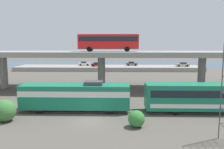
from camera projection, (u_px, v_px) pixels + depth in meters
ground_plane at (89, 121)px, 26.92m from camera, size 260.00×260.00×0.00m
rail_strip_near at (92, 113)px, 30.11m from camera, size 110.00×0.12×0.12m
rail_strip_far at (94, 109)px, 31.64m from camera, size 110.00×0.12×0.12m
train_locomotive at (70, 95)px, 30.68m from camera, size 15.70×3.04×4.18m
highway_overpass at (101, 55)px, 45.82m from camera, size 96.00×11.63×7.70m
transit_bus_on_overpass at (108, 41)px, 45.11m from camera, size 12.00×2.68×3.40m
pier_parking_lot at (109, 68)px, 81.33m from camera, size 65.65×11.40×1.42m
parked_car_0 at (183, 64)px, 79.38m from camera, size 4.67×1.88×1.50m
parked_car_1 at (84, 63)px, 83.00m from camera, size 4.21×1.87×1.50m
parked_car_2 at (132, 63)px, 82.92m from camera, size 4.28×1.87×1.50m
parked_car_3 at (97, 64)px, 79.41m from camera, size 4.15×1.93×1.50m
harbor_water at (111, 64)px, 104.21m from camera, size 140.00×36.00×0.01m
shrub_left at (5, 111)px, 26.68m from camera, size 2.60×2.60×2.60m
shrub_right at (136, 119)px, 24.87m from camera, size 1.88×1.88×1.88m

